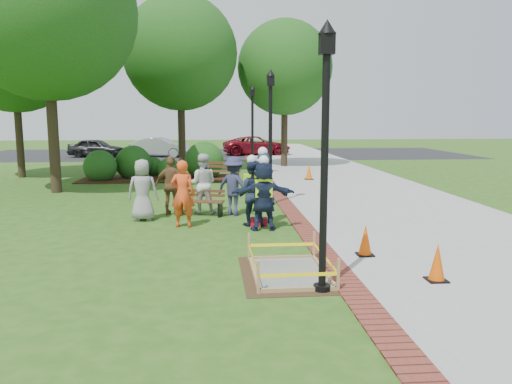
{
  "coord_description": "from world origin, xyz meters",
  "views": [
    {
      "loc": [
        -0.43,
        -10.68,
        2.81
      ],
      "look_at": [
        0.5,
        1.2,
        1.0
      ],
      "focal_mm": 35.0,
      "sensor_mm": 36.0,
      "label": 1
    }
  ],
  "objects": [
    {
      "name": "brick_edging",
      "position": [
        1.75,
        10.0,
        0.01
      ],
      "size": [
        0.5,
        60.0,
        0.03
      ],
      "primitive_type": "cube",
      "color": "maroon",
      "rests_on": "ground"
    },
    {
      "name": "ground",
      "position": [
        0.0,
        0.0,
        0.0
      ],
      "size": [
        100.0,
        100.0,
        0.0
      ],
      "primitive_type": "plane",
      "color": "#285116",
      "rests_on": "ground"
    },
    {
      "name": "parked_car_a",
      "position": [
        -8.75,
        24.58,
        0.0
      ],
      "size": [
        2.53,
        4.55,
        1.41
      ],
      "primitive_type": "imported",
      "rotation": [
        0.0,
        0.0,
        1.41
      ],
      "color": "black",
      "rests_on": "ground"
    },
    {
      "name": "lamp_far",
      "position": [
        1.25,
        13.0,
        2.48
      ],
      "size": [
        0.28,
        0.28,
        4.26
      ],
      "color": "black",
      "rests_on": "ground"
    },
    {
      "name": "toolbox",
      "position": [
        0.63,
        1.92,
        0.11
      ],
      "size": [
        0.46,
        0.29,
        0.22
      ],
      "primitive_type": "cube",
      "rotation": [
        0.0,
        0.0,
        -0.13
      ],
      "color": "#B40D23",
      "rests_on": "ground"
    },
    {
      "name": "hivis_worker_a",
      "position": [
        0.71,
        1.45,
        0.93
      ],
      "size": [
        0.55,
        0.36,
        1.87
      ],
      "color": "#1C2F49",
      "rests_on": "ground"
    },
    {
      "name": "cone_far",
      "position": [
        3.65,
        11.16,
        0.35
      ],
      "size": [
        0.37,
        0.37,
        0.72
      ],
      "color": "black",
      "rests_on": "ground"
    },
    {
      "name": "casual_person_d",
      "position": [
        -1.74,
        3.6,
        0.84
      ],
      "size": [
        0.59,
        0.43,
        1.69
      ],
      "color": "brown",
      "rests_on": "ground"
    },
    {
      "name": "casual_person_e",
      "position": [
        0.04,
        3.4,
        0.84
      ],
      "size": [
        0.64,
        0.58,
        1.68
      ],
      "color": "#2D2F4F",
      "rests_on": "ground"
    },
    {
      "name": "tree_right",
      "position": [
        3.35,
        17.32,
        5.46
      ],
      "size": [
        5.23,
        5.23,
        8.09
      ],
      "color": "#3D2D1E",
      "rests_on": "ground"
    },
    {
      "name": "cone_front",
      "position": [
        3.3,
        -2.71,
        0.33
      ],
      "size": [
        0.34,
        0.34,
        0.68
      ],
      "color": "black",
      "rests_on": "ground"
    },
    {
      "name": "hivis_worker_c",
      "position": [
        0.45,
        2.0,
        0.92
      ],
      "size": [
        0.6,
        0.44,
        1.84
      ],
      "color": "#17193D",
      "rests_on": "ground"
    },
    {
      "name": "bench_near",
      "position": [
        -0.93,
        3.4,
        0.23
      ],
      "size": [
        1.41,
        0.72,
        0.73
      ],
      "color": "#55331D",
      "rests_on": "ground"
    },
    {
      "name": "mulch_bed",
      "position": [
        -3.0,
        12.0,
        0.02
      ],
      "size": [
        7.0,
        3.0,
        0.05
      ],
      "primitive_type": "cube",
      "color": "#381E0F",
      "rests_on": "ground"
    },
    {
      "name": "shrub_e",
      "position": [
        -3.49,
        13.27,
        0.0
      ],
      "size": [
        0.97,
        0.97,
        0.97
      ],
      "primitive_type": "sphere",
      "color": "#1B4413",
      "rests_on": "ground"
    },
    {
      "name": "lamp_mid",
      "position": [
        1.25,
        5.0,
        2.48
      ],
      "size": [
        0.28,
        0.28,
        4.26
      ],
      "color": "black",
      "rests_on": "ground"
    },
    {
      "name": "tree_back",
      "position": [
        -2.24,
        15.47,
        5.97
      ],
      "size": [
        5.8,
        5.8,
        8.89
      ],
      "color": "#3D2D1E",
      "rests_on": "ground"
    },
    {
      "name": "shrub_d",
      "position": [
        -1.02,
        12.38,
        0.0
      ],
      "size": [
        1.8,
        1.8,
        1.8
      ],
      "primitive_type": "sphere",
      "color": "#1B4413",
      "rests_on": "ground"
    },
    {
      "name": "parking_lot",
      "position": [
        0.0,
        27.0,
        0.0
      ],
      "size": [
        36.0,
        12.0,
        0.01
      ],
      "primitive_type": "cube",
      "color": "black",
      "rests_on": "ground"
    },
    {
      "name": "casual_person_b",
      "position": [
        -1.31,
        1.95,
        0.86
      ],
      "size": [
        0.6,
        0.44,
        1.72
      ],
      "color": "#F74A1D",
      "rests_on": "ground"
    },
    {
      "name": "lamp_near",
      "position": [
        1.25,
        -3.0,
        2.48
      ],
      "size": [
        0.28,
        0.28,
        4.26
      ],
      "color": "black",
      "rests_on": "ground"
    },
    {
      "name": "cone_back",
      "position": [
        2.55,
        -1.06,
        0.32
      ],
      "size": [
        0.34,
        0.34,
        0.66
      ],
      "color": "black",
      "rests_on": "ground"
    },
    {
      "name": "shrub_a",
      "position": [
        -5.57,
        11.62,
        0.0
      ],
      "size": [
        1.45,
        1.45,
        1.45
      ],
      "primitive_type": "sphere",
      "color": "#1B4413",
      "rests_on": "ground"
    },
    {
      "name": "casual_person_c",
      "position": [
        -0.87,
        3.76,
        0.87
      ],
      "size": [
        0.59,
        0.41,
        1.74
      ],
      "color": "silver",
      "rests_on": "ground"
    },
    {
      "name": "sidewalk",
      "position": [
        5.0,
        10.0,
        0.01
      ],
      "size": [
        6.0,
        60.0,
        0.02
      ],
      "primitive_type": "cube",
      "color": "#9E9E99",
      "rests_on": "ground"
    },
    {
      "name": "shrub_c",
      "position": [
        -2.63,
        12.09,
        0.0
      ],
      "size": [
        1.02,
        1.02,
        1.02
      ],
      "primitive_type": "sphere",
      "color": "#1B4413",
      "rests_on": "ground"
    },
    {
      "name": "parked_car_c",
      "position": [
        2.49,
        25.83,
        0.0
      ],
      "size": [
        2.52,
        4.77,
        1.49
      ],
      "primitive_type": "imported",
      "rotation": [
        0.0,
        0.0,
        1.69
      ],
      "color": "maroon",
      "rests_on": "ground"
    },
    {
      "name": "tree_left",
      "position": [
        -6.42,
        8.24,
        6.55
      ],
      "size": [
        6.43,
        6.43,
        9.78
      ],
      "color": "#3D2D1E",
      "rests_on": "ground"
    },
    {
      "name": "bench_far",
      "position": [
        -0.3,
        10.36,
        0.29
      ],
      "size": [
        1.74,
        0.91,
        0.9
      ],
      "color": "#4F2D1B",
      "rests_on": "ground"
    },
    {
      "name": "tree_far",
      "position": [
        -9.49,
        13.11,
        5.87
      ],
      "size": [
        5.82,
        5.82,
        8.79
      ],
      "color": "#3D2D1E",
      "rests_on": "ground"
    },
    {
      "name": "parked_car_b",
      "position": [
        -4.4,
        24.57,
        0.0
      ],
      "size": [
        2.85,
        4.8,
        1.47
      ],
      "primitive_type": "imported",
      "rotation": [
        0.0,
        0.0,
        1.36
      ],
      "color": "#A7A7AC",
      "rests_on": "ground"
    },
    {
      "name": "wet_concrete_pad",
      "position": [
        0.84,
        -2.11,
        0.23
      ],
      "size": [
        1.73,
        2.32,
        0.55
      ],
      "color": "#47331E",
      "rests_on": "ground"
    },
    {
      "name": "hivis_worker_b",
      "position": [
        0.76,
        2.25,
        1.0
      ],
      "size": [
        0.66,
        0.5,
        2.02
      ],
      "color": "#16163A",
      "rests_on": "ground"
    },
    {
      "name": "casual_person_a",
      "position": [
        -2.45,
        2.86,
        0.84
      ],
      "size": [
        0.55,
        0.37,
        1.67
      ],
      "color": "gray",
      "rests_on": "ground"
    },
    {
      "name": "shrub_b",
      "position": [
        -4.26,
        12.44,
        0.0
      ],
      "size": [
        1.62,
        1.62,
        1.62
      ],
      "primitive_type": "sphere",
      "color": "#1B4413",
      "rests_on": "ground"
    }
  ]
}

